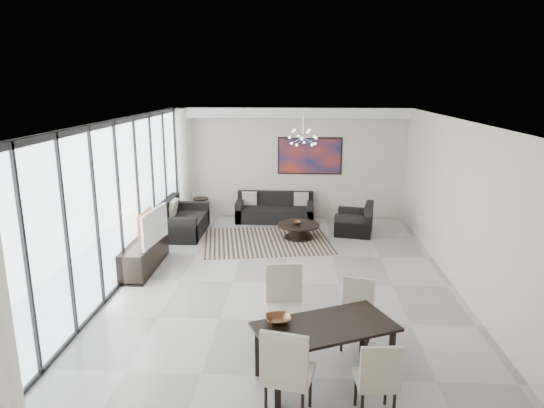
# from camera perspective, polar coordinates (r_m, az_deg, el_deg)

# --- Properties ---
(room_shell) EXTENTS (6.00, 9.00, 2.90)m
(room_shell) POSITION_cam_1_polar(r_m,az_deg,el_deg) (8.40, 4.79, -0.18)
(room_shell) COLOR #A8A39B
(room_shell) RESTS_ON ground
(window_wall) EXTENTS (0.37, 8.95, 2.90)m
(window_wall) POSITION_cam_1_polar(r_m,az_deg,el_deg) (8.93, -17.00, 0.23)
(window_wall) COLOR silver
(window_wall) RESTS_ON floor
(soffit) EXTENTS (5.98, 0.40, 0.26)m
(soffit) POSITION_cam_1_polar(r_m,az_deg,el_deg) (12.46, 2.25, 10.67)
(soffit) COLOR white
(soffit) RESTS_ON room_shell
(painting) EXTENTS (1.68, 0.04, 0.98)m
(painting) POSITION_cam_1_polar(r_m,az_deg,el_deg) (12.75, 4.47, 5.66)
(painting) COLOR #B13118
(painting) RESTS_ON room_shell
(chandelier) EXTENTS (0.66, 0.66, 0.71)m
(chandelier) POSITION_cam_1_polar(r_m,az_deg,el_deg) (10.70, 3.67, 7.83)
(chandelier) COLOR silver
(chandelier) RESTS_ON room_shell
(rug) EXTENTS (3.14, 2.61, 0.01)m
(rug) POSITION_cam_1_polar(r_m,az_deg,el_deg) (11.08, -0.62, -4.35)
(rug) COLOR black
(rug) RESTS_ON floor
(coffee_table) EXTENTS (0.97, 0.97, 0.34)m
(coffee_table) POSITION_cam_1_polar(r_m,az_deg,el_deg) (11.25, 3.16, -3.09)
(coffee_table) COLOR black
(coffee_table) RESTS_ON floor
(bowl_coffee) EXTENTS (0.27, 0.27, 0.07)m
(bowl_coffee) POSITION_cam_1_polar(r_m,az_deg,el_deg) (11.18, 2.92, -2.22)
(bowl_coffee) COLOR brown
(bowl_coffee) RESTS_ON coffee_table
(sofa_main) EXTENTS (2.00, 0.82, 0.73)m
(sofa_main) POSITION_cam_1_polar(r_m,az_deg,el_deg) (12.65, 0.35, -0.87)
(sofa_main) COLOR black
(sofa_main) RESTS_ON floor
(loveseat) EXTENTS (0.93, 1.66, 0.83)m
(loveseat) POSITION_cam_1_polar(r_m,az_deg,el_deg) (11.73, -10.57, -2.14)
(loveseat) COLOR black
(loveseat) RESTS_ON floor
(armchair) EXTENTS (1.00, 1.03, 0.75)m
(armchair) POSITION_cam_1_polar(r_m,az_deg,el_deg) (11.72, 9.80, -2.24)
(armchair) COLOR black
(armchair) RESTS_ON floor
(side_table) EXTENTS (0.40, 0.40, 0.55)m
(side_table) POSITION_cam_1_polar(r_m,az_deg,el_deg) (12.94, -8.37, -0.10)
(side_table) COLOR black
(side_table) RESTS_ON floor
(tv_console) EXTENTS (0.50, 1.78, 0.56)m
(tv_console) POSITION_cam_1_polar(r_m,az_deg,el_deg) (9.74, -14.85, -5.79)
(tv_console) COLOR black
(tv_console) RESTS_ON floor
(television) EXTENTS (0.26, 1.14, 0.65)m
(television) POSITION_cam_1_polar(r_m,az_deg,el_deg) (9.44, -14.30, -2.54)
(television) COLOR gray
(television) RESTS_ON tv_console
(dining_table) EXTENTS (1.86, 1.45, 0.69)m
(dining_table) POSITION_cam_1_polar(r_m,az_deg,el_deg) (6.05, 6.26, -14.73)
(dining_table) COLOR black
(dining_table) RESTS_ON floor
(dining_chair_sw) EXTENTS (0.60, 0.60, 1.09)m
(dining_chair_sw) POSITION_cam_1_polar(r_m,az_deg,el_deg) (5.31, 1.71, -18.79)
(dining_chair_sw) COLOR beige
(dining_chair_sw) RESTS_ON floor
(dining_chair_se) EXTENTS (0.46, 0.46, 0.93)m
(dining_chair_se) POSITION_cam_1_polar(r_m,az_deg,el_deg) (5.49, 12.35, -19.19)
(dining_chair_se) COLOR beige
(dining_chair_se) RESTS_ON floor
(dining_chair_nw) EXTENTS (0.56, 0.56, 1.09)m
(dining_chair_nw) POSITION_cam_1_polar(r_m,az_deg,el_deg) (6.79, 1.51, -11.04)
(dining_chair_nw) COLOR beige
(dining_chair_nw) RESTS_ON floor
(dining_chair_ne) EXTENTS (0.51, 0.51, 0.93)m
(dining_chair_ne) POSITION_cam_1_polar(r_m,az_deg,el_deg) (6.85, 9.98, -11.94)
(dining_chair_ne) COLOR beige
(dining_chair_ne) RESTS_ON floor
(bowl_dining) EXTENTS (0.37, 0.37, 0.08)m
(bowl_dining) POSITION_cam_1_polar(r_m,az_deg,el_deg) (6.02, 0.74, -13.42)
(bowl_dining) COLOR brown
(bowl_dining) RESTS_ON dining_table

